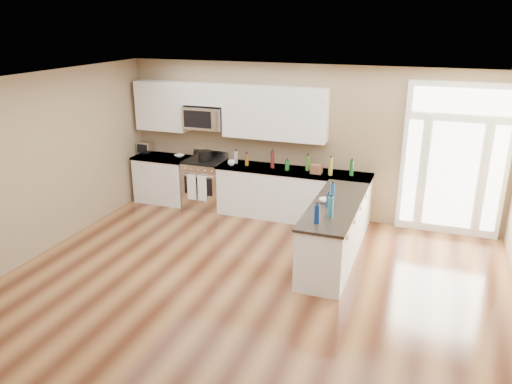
{
  "coord_description": "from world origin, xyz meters",
  "views": [
    {
      "loc": [
        2.19,
        -4.71,
        3.57
      ],
      "look_at": [
        -0.26,
        2.0,
        1.06
      ],
      "focal_mm": 35.0,
      "sensor_mm": 36.0,
      "label": 1
    }
  ],
  "objects_px": {
    "kitchen_range": "(205,183)",
    "toaster_oven": "(145,147)",
    "peninsula_cabinet": "(334,234)",
    "stockpot": "(205,155)"
  },
  "relations": [
    {
      "from": "peninsula_cabinet",
      "to": "toaster_oven",
      "type": "height_order",
      "value": "toaster_oven"
    },
    {
      "from": "toaster_oven",
      "to": "kitchen_range",
      "type": "bearing_deg",
      "value": -6.19
    },
    {
      "from": "stockpot",
      "to": "toaster_oven",
      "type": "height_order",
      "value": "toaster_oven"
    },
    {
      "from": "peninsula_cabinet",
      "to": "kitchen_range",
      "type": "xyz_separation_m",
      "value": [
        -2.86,
        1.45,
        0.05
      ]
    },
    {
      "from": "kitchen_range",
      "to": "toaster_oven",
      "type": "relative_size",
      "value": 3.94
    },
    {
      "from": "peninsula_cabinet",
      "to": "kitchen_range",
      "type": "height_order",
      "value": "kitchen_range"
    },
    {
      "from": "kitchen_range",
      "to": "stockpot",
      "type": "bearing_deg",
      "value": -14.39
    },
    {
      "from": "peninsula_cabinet",
      "to": "stockpot",
      "type": "xyz_separation_m",
      "value": [
        -2.84,
        1.44,
        0.62
      ]
    },
    {
      "from": "peninsula_cabinet",
      "to": "stockpot",
      "type": "distance_m",
      "value": 3.24
    },
    {
      "from": "peninsula_cabinet",
      "to": "kitchen_range",
      "type": "bearing_deg",
      "value": 153.12
    }
  ]
}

